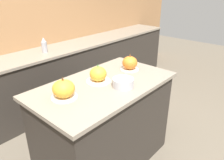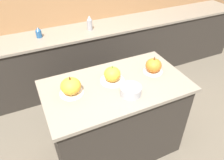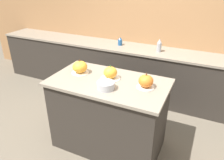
{
  "view_description": "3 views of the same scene",
  "coord_description": "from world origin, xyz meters",
  "px_view_note": "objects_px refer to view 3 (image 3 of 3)",
  "views": [
    {
      "loc": [
        -1.36,
        -1.3,
        1.84
      ],
      "look_at": [
        0.07,
        -0.03,
        0.98
      ],
      "focal_mm": 35.0,
      "sensor_mm": 36.0,
      "label": 1
    },
    {
      "loc": [
        -0.74,
        -1.49,
        2.25
      ],
      "look_at": [
        -0.04,
        0.02,
        1.02
      ],
      "focal_mm": 35.0,
      "sensor_mm": 36.0,
      "label": 2
    },
    {
      "loc": [
        1.02,
        -2.06,
        2.11
      ],
      "look_at": [
        0.07,
        -0.04,
        1.0
      ],
      "focal_mm": 35.0,
      "sensor_mm": 36.0,
      "label": 3
    }
  ],
  "objects_px": {
    "pumpkin_cake_center": "(110,73)",
    "pumpkin_cake_right": "(146,81)",
    "bottle_tall": "(159,46)",
    "mixing_bowl": "(106,85)",
    "bottle_short": "(120,41)",
    "pumpkin_cake_left": "(80,67)"
  },
  "relations": [
    {
      "from": "pumpkin_cake_left",
      "to": "pumpkin_cake_right",
      "type": "height_order",
      "value": "pumpkin_cake_left"
    },
    {
      "from": "pumpkin_cake_left",
      "to": "bottle_short",
      "type": "relative_size",
      "value": 1.54
    },
    {
      "from": "pumpkin_cake_right",
      "to": "mixing_bowl",
      "type": "relative_size",
      "value": 1.03
    },
    {
      "from": "pumpkin_cake_center",
      "to": "bottle_tall",
      "type": "bearing_deg",
      "value": 79.17
    },
    {
      "from": "bottle_tall",
      "to": "mixing_bowl",
      "type": "bearing_deg",
      "value": -96.77
    },
    {
      "from": "pumpkin_cake_right",
      "to": "pumpkin_cake_center",
      "type": "bearing_deg",
      "value": 175.56
    },
    {
      "from": "pumpkin_cake_left",
      "to": "bottle_tall",
      "type": "height_order",
      "value": "pumpkin_cake_left"
    },
    {
      "from": "pumpkin_cake_right",
      "to": "bottle_short",
      "type": "height_order",
      "value": "pumpkin_cake_right"
    },
    {
      "from": "pumpkin_cake_center",
      "to": "bottle_tall",
      "type": "relative_size",
      "value": 1.11
    },
    {
      "from": "pumpkin_cake_center",
      "to": "mixing_bowl",
      "type": "relative_size",
      "value": 1.23
    },
    {
      "from": "pumpkin_cake_center",
      "to": "bottle_short",
      "type": "distance_m",
      "value": 1.46
    },
    {
      "from": "pumpkin_cake_center",
      "to": "bottle_tall",
      "type": "xyz_separation_m",
      "value": [
        0.25,
        1.32,
        -0.0
      ]
    },
    {
      "from": "pumpkin_cake_center",
      "to": "bottle_short",
      "type": "xyz_separation_m",
      "value": [
        -0.47,
        1.38,
        -0.04
      ]
    },
    {
      "from": "mixing_bowl",
      "to": "pumpkin_cake_right",
      "type": "bearing_deg",
      "value": 29.58
    },
    {
      "from": "pumpkin_cake_right",
      "to": "bottle_tall",
      "type": "bearing_deg",
      "value": 98.27
    },
    {
      "from": "pumpkin_cake_center",
      "to": "pumpkin_cake_right",
      "type": "height_order",
      "value": "pumpkin_cake_right"
    },
    {
      "from": "bottle_tall",
      "to": "bottle_short",
      "type": "bearing_deg",
      "value": 175.65
    },
    {
      "from": "pumpkin_cake_left",
      "to": "pumpkin_cake_center",
      "type": "height_order",
      "value": "pumpkin_cake_left"
    },
    {
      "from": "bottle_tall",
      "to": "bottle_short",
      "type": "relative_size",
      "value": 1.52
    },
    {
      "from": "pumpkin_cake_center",
      "to": "pumpkin_cake_right",
      "type": "relative_size",
      "value": 1.19
    },
    {
      "from": "pumpkin_cake_left",
      "to": "mixing_bowl",
      "type": "height_order",
      "value": "pumpkin_cake_left"
    },
    {
      "from": "pumpkin_cake_center",
      "to": "pumpkin_cake_right",
      "type": "distance_m",
      "value": 0.45
    }
  ]
}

